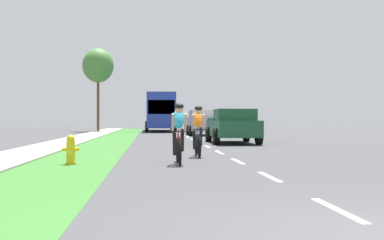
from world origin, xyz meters
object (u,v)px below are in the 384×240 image
at_px(suv_silver, 202,122).
at_px(cyclist_lead, 179,133).
at_px(street_tree_far, 98,66).
at_px(bus_blue, 160,110).
at_px(pickup_dark_green, 233,126).
at_px(cyclist_trailing, 198,131).
at_px(fire_hydrant_yellow, 71,150).

bearing_deg(suv_silver, cyclist_lead, -97.46).
bearing_deg(street_tree_far, suv_silver, -53.82).
bearing_deg(bus_blue, street_tree_far, -175.24).
height_order(cyclist_lead, pickup_dark_green, pickup_dark_green).
bearing_deg(cyclist_trailing, bus_blue, 90.96).
bearing_deg(cyclist_trailing, pickup_dark_green, 73.64).
distance_m(cyclist_lead, pickup_dark_green, 11.46).
distance_m(cyclist_trailing, suv_silver, 20.55).
xyz_separation_m(pickup_dark_green, street_tree_far, (-8.85, 23.73, 5.32)).
xyz_separation_m(cyclist_trailing, bus_blue, (-0.55, 32.70, 1.17)).
bearing_deg(bus_blue, pickup_dark_green, -82.85).
xyz_separation_m(fire_hydrant_yellow, bus_blue, (2.98, 35.08, 1.61)).
xyz_separation_m(cyclist_trailing, suv_silver, (2.26, 20.42, 0.14)).
relative_size(cyclist_trailing, suv_silver, 0.37).
distance_m(cyclist_lead, cyclist_trailing, 2.62).
height_order(fire_hydrant_yellow, street_tree_far, street_tree_far).
bearing_deg(cyclist_trailing, cyclist_lead, -106.38).
bearing_deg(bus_blue, fire_hydrant_yellow, -94.86).
distance_m(pickup_dark_green, bus_blue, 24.43).
distance_m(cyclist_lead, street_tree_far, 35.58).
height_order(suv_silver, street_tree_far, street_tree_far).
xyz_separation_m(cyclist_lead, cyclist_trailing, (0.74, 2.52, 0.00)).
bearing_deg(cyclist_lead, fire_hydrant_yellow, 177.35).
bearing_deg(street_tree_far, bus_blue, 4.76).
bearing_deg(street_tree_far, pickup_dark_green, -69.54).
bearing_deg(cyclist_lead, pickup_dark_green, 73.63).
distance_m(suv_silver, street_tree_far, 15.50).
xyz_separation_m(suv_silver, street_tree_far, (-8.62, 11.79, 5.20)).
distance_m(fire_hydrant_yellow, street_tree_far, 35.19).
xyz_separation_m(cyclist_lead, street_tree_far, (-5.62, 34.73, 5.33)).
height_order(fire_hydrant_yellow, pickup_dark_green, pickup_dark_green).
xyz_separation_m(suv_silver, bus_blue, (-2.81, 12.27, 1.03)).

